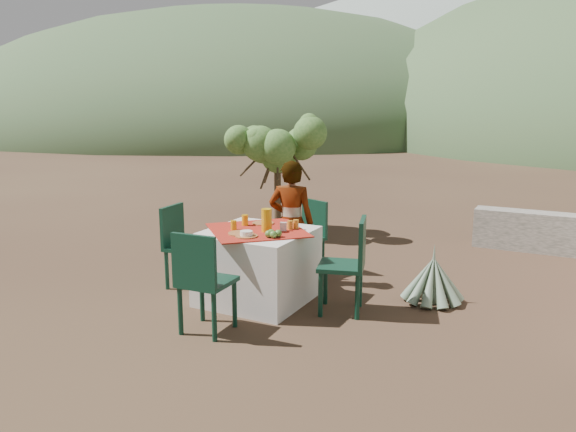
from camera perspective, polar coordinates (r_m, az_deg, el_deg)
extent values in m
plane|color=#341F18|center=(6.42, -7.92, -7.23)|extent=(160.00, 160.00, 0.00)
cube|color=white|center=(5.89, -3.11, -5.06)|extent=(1.02, 1.02, 0.75)
cube|color=#AA2F18|center=(5.79, -3.15, -1.45)|extent=(1.30, 1.30, 0.01)
cylinder|color=black|center=(6.82, -0.41, -4.06)|extent=(0.04, 0.04, 0.44)
cylinder|color=black|center=(6.58, 1.52, -4.65)|extent=(0.04, 0.04, 0.44)
cylinder|color=black|center=(7.03, 1.62, -3.57)|extent=(0.04, 0.04, 0.44)
cylinder|color=black|center=(6.81, 3.55, -4.11)|extent=(0.04, 0.04, 0.44)
cube|color=black|center=(6.75, 1.58, -2.30)|extent=(0.53, 0.53, 0.04)
cube|color=black|center=(6.82, 2.72, -0.13)|extent=(0.40, 0.18, 0.43)
cylinder|color=black|center=(5.27, -5.46, -8.77)|extent=(0.05, 0.05, 0.47)
cylinder|color=black|center=(5.44, -8.72, -8.17)|extent=(0.05, 0.05, 0.47)
cylinder|color=black|center=(4.99, -7.51, -10.03)|extent=(0.05, 0.05, 0.47)
cylinder|color=black|center=(5.17, -10.89, -9.33)|extent=(0.05, 0.05, 0.47)
cube|color=black|center=(5.14, -8.22, -6.61)|extent=(0.46, 0.46, 0.04)
cube|color=black|center=(4.90, -9.55, -4.48)|extent=(0.44, 0.06, 0.46)
cylinder|color=black|center=(6.21, -9.57, -5.73)|extent=(0.04, 0.04, 0.46)
cylinder|color=black|center=(6.50, -7.98, -4.91)|extent=(0.04, 0.04, 0.46)
cylinder|color=black|center=(6.40, -12.21, -5.33)|extent=(0.04, 0.04, 0.46)
cylinder|color=black|center=(6.67, -10.55, -4.55)|extent=(0.04, 0.04, 0.46)
cube|color=black|center=(6.38, -10.15, -3.16)|extent=(0.46, 0.46, 0.04)
cube|color=black|center=(6.43, -11.68, -0.89)|extent=(0.08, 0.43, 0.45)
cylinder|color=black|center=(5.82, 3.82, -6.72)|extent=(0.05, 0.05, 0.47)
cylinder|color=black|center=(5.49, 3.32, -7.88)|extent=(0.05, 0.05, 0.47)
cylinder|color=black|center=(5.79, 7.34, -6.90)|extent=(0.05, 0.05, 0.47)
cylinder|color=black|center=(5.45, 7.06, -8.08)|extent=(0.05, 0.05, 0.47)
cube|color=black|center=(5.56, 5.43, -5.09)|extent=(0.54, 0.54, 0.04)
cube|color=black|center=(5.48, 7.55, -2.67)|extent=(0.16, 0.43, 0.46)
imported|color=#8C6651|center=(6.37, 0.32, -0.66)|extent=(0.59, 0.47, 1.42)
cylinder|color=#423421|center=(8.68, -1.06, 2.01)|extent=(0.10, 0.10, 1.22)
sphere|color=#326123|center=(8.60, -1.08, 6.02)|extent=(0.52, 0.52, 0.52)
sphere|color=#326123|center=(8.37, 1.83, 6.76)|extent=(0.49, 0.49, 0.49)
sphere|color=#326123|center=(8.88, -3.30, 6.75)|extent=(0.45, 0.45, 0.45)
sphere|color=#326123|center=(8.97, 0.89, 7.38)|extent=(0.47, 0.47, 0.47)
sphere|color=#326123|center=(8.19, -2.27, 6.04)|extent=(0.42, 0.42, 0.42)
sphere|color=gray|center=(6.13, 14.41, -8.02)|extent=(0.21, 0.21, 0.21)
cone|color=gray|center=(6.04, 14.55, -5.54)|extent=(0.12, 0.12, 0.62)
cone|color=gray|center=(6.00, 15.68, -6.44)|extent=(0.38, 0.20, 0.53)
cone|color=gray|center=(6.08, 15.82, -6.20)|extent=(0.37, 0.21, 0.53)
cone|color=gray|center=(6.15, 15.47, -5.97)|extent=(0.27, 0.34, 0.54)
cone|color=gray|center=(6.19, 14.77, -5.82)|extent=(0.13, 0.38, 0.52)
cone|color=gray|center=(6.18, 13.97, -5.81)|extent=(0.29, 0.33, 0.54)
cone|color=gray|center=(6.13, 13.37, -5.94)|extent=(0.38, 0.20, 0.53)
cone|color=gray|center=(6.04, 13.19, -6.17)|extent=(0.37, 0.21, 0.53)
cone|color=gray|center=(5.97, 13.52, -6.41)|extent=(0.27, 0.34, 0.54)
cone|color=gray|center=(5.93, 14.24, -6.57)|extent=(0.13, 0.38, 0.52)
cone|color=gray|center=(5.94, 15.07, -6.58)|extent=(0.29, 0.33, 0.54)
cube|color=gray|center=(8.53, 27.10, -1.76)|extent=(2.60, 0.35, 0.55)
ellipsoid|color=#37512E|center=(41.10, -4.31, 8.80)|extent=(40.00, 40.00, 16.00)
ellipsoid|color=gray|center=(57.47, 20.09, 8.95)|extent=(60.00, 60.00, 24.00)
cylinder|color=brown|center=(6.06, -2.56, -0.73)|extent=(0.24, 0.24, 0.01)
cylinder|color=brown|center=(5.61, -4.81, -1.77)|extent=(0.26, 0.26, 0.01)
cylinder|color=orange|center=(5.98, -4.39, -0.42)|extent=(0.07, 0.07, 0.11)
cylinder|color=orange|center=(5.78, -5.54, -0.94)|extent=(0.06, 0.06, 0.10)
cylinder|color=orange|center=(5.67, -2.19, -0.43)|extent=(0.11, 0.11, 0.24)
cylinder|color=brown|center=(5.50, -4.25, -2.04)|extent=(0.22, 0.22, 0.01)
cylinder|color=white|center=(5.49, -4.26, -1.75)|extent=(0.12, 0.12, 0.05)
cylinder|color=orange|center=(5.78, 0.21, -0.93)|extent=(0.06, 0.06, 0.09)
cylinder|color=orange|center=(5.82, 0.81, -0.83)|extent=(0.06, 0.06, 0.09)
cube|color=white|center=(5.72, -0.48, -1.08)|extent=(0.08, 0.06, 0.09)
sphere|color=#4D792C|center=(5.49, -1.72, -1.72)|extent=(0.07, 0.07, 0.07)
sphere|color=#4D792C|center=(5.46, -1.00, -1.78)|extent=(0.07, 0.07, 0.07)
sphere|color=#4D792C|center=(5.42, -1.51, -1.89)|extent=(0.07, 0.07, 0.07)
sphere|color=#4D792C|center=(5.44, -1.99, -1.83)|extent=(0.07, 0.07, 0.07)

